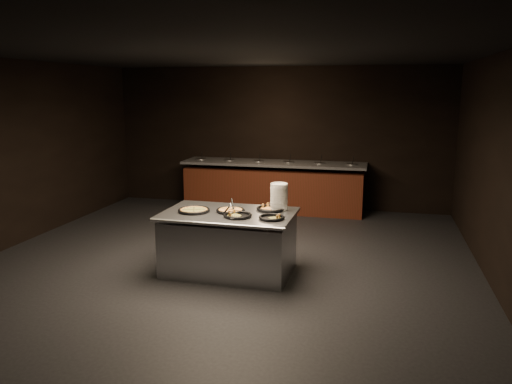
% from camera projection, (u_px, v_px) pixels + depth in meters
% --- Properties ---
extents(room, '(7.02, 8.02, 2.92)m').
position_uv_depth(room, '(218.00, 165.00, 6.56)').
color(room, black).
rests_on(room, ground).
extents(salad_bar, '(3.70, 0.83, 1.18)m').
position_uv_depth(salad_bar, '(273.00, 189.00, 10.15)').
color(salad_bar, '#5A1F15').
rests_on(salad_bar, ground).
extents(serving_counter, '(1.76, 1.14, 0.83)m').
position_uv_depth(serving_counter, '(229.00, 243.00, 6.71)').
color(serving_counter, silver).
rests_on(serving_counter, ground).
extents(plate_stack, '(0.23, 0.23, 0.36)m').
position_uv_depth(plate_stack, '(279.00, 197.00, 6.72)').
color(plate_stack, white).
rests_on(plate_stack, serving_counter).
extents(pan_veggie_whole, '(0.43, 0.43, 0.04)m').
position_uv_depth(pan_veggie_whole, '(194.00, 210.00, 6.65)').
color(pan_veggie_whole, black).
rests_on(pan_veggie_whole, serving_counter).
extents(pan_cheese_whole, '(0.38, 0.38, 0.04)m').
position_uv_depth(pan_cheese_whole, '(231.00, 210.00, 6.65)').
color(pan_cheese_whole, black).
rests_on(pan_cheese_whole, serving_counter).
extents(pan_cheese_slices_a, '(0.39, 0.39, 0.04)m').
position_uv_depth(pan_cheese_slices_a, '(271.00, 209.00, 6.75)').
color(pan_cheese_slices_a, black).
rests_on(pan_cheese_slices_a, serving_counter).
extents(pan_cheese_slices_b, '(0.37, 0.37, 0.04)m').
position_uv_depth(pan_cheese_slices_b, '(238.00, 215.00, 6.39)').
color(pan_cheese_slices_b, black).
rests_on(pan_cheese_slices_b, serving_counter).
extents(pan_veggie_slices, '(0.33, 0.33, 0.04)m').
position_uv_depth(pan_veggie_slices, '(272.00, 217.00, 6.28)').
color(pan_veggie_slices, black).
rests_on(pan_veggie_slices, serving_counter).
extents(server_left, '(0.20, 0.27, 0.15)m').
position_uv_depth(server_left, '(232.00, 205.00, 6.75)').
color(server_left, silver).
rests_on(server_left, serving_counter).
extents(server_right, '(0.24, 0.26, 0.16)m').
position_uv_depth(server_right, '(229.00, 212.00, 6.34)').
color(server_right, silver).
rests_on(server_right, serving_counter).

